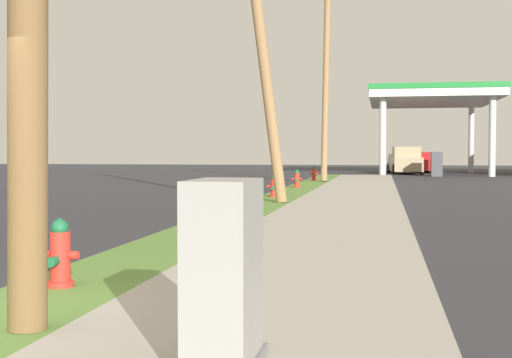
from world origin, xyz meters
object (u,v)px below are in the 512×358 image
(fire_hydrant_third, at_px, (274,187))
(utility_pole_midground, at_px, (259,25))
(utility_pole_background, at_px, (326,80))
(truck_tan_at_forecourt, at_px, (405,161))
(utility_cabinet, at_px, (224,281))
(fire_hydrant_second, at_px, (215,207))
(fire_hydrant_fifth, at_px, (314,174))
(fire_hydrant_nearest, at_px, (60,257))
(fire_hydrant_fourth, at_px, (297,180))
(car_red_by_near_pump, at_px, (428,163))

(fire_hydrant_third, relative_size, utility_pole_midground, 0.07)
(fire_hydrant_third, distance_m, utility_pole_background, 13.81)
(utility_pole_midground, xyz_separation_m, truck_tan_at_forecourt, (5.12, 31.82, -4.31))
(fire_hydrant_third, xyz_separation_m, utility_cabinet, (2.42, -17.53, 0.27))
(fire_hydrant_second, distance_m, fire_hydrant_fifth, 21.62)
(fire_hydrant_nearest, distance_m, utility_pole_midground, 13.48)
(fire_hydrant_fifth, bearing_deg, utility_pole_background, -42.93)
(fire_hydrant_nearest, relative_size, utility_pole_midground, 0.07)
(utility_pole_midground, distance_m, utility_cabinet, 15.89)
(fire_hydrant_second, relative_size, fire_hydrant_fifth, 1.00)
(fire_hydrant_third, relative_size, fire_hydrant_fifth, 1.00)
(fire_hydrant_fourth, bearing_deg, car_red_by_near_pump, 75.35)
(fire_hydrant_fifth, bearing_deg, fire_hydrant_second, -89.86)
(fire_hydrant_fifth, distance_m, truck_tan_at_forecourt, 16.60)
(utility_pole_midground, distance_m, utility_pole_background, 15.45)
(fire_hydrant_nearest, distance_m, truck_tan_at_forecourt, 44.72)
(fire_hydrant_nearest, bearing_deg, fire_hydrant_second, 90.03)
(utility_pole_background, bearing_deg, fire_hydrant_nearest, -91.21)
(fire_hydrant_third, xyz_separation_m, utility_pole_background, (0.62, 12.94, 4.80))
(utility_pole_midground, distance_m, truck_tan_at_forecourt, 32.52)
(fire_hydrant_fourth, xyz_separation_m, utility_cabinet, (2.44, -23.81, 0.27))
(fire_hydrant_second, bearing_deg, fire_hydrant_nearest, -89.97)
(fire_hydrant_nearest, relative_size, fire_hydrant_third, 1.00)
(fire_hydrant_fourth, height_order, utility_pole_background, utility_pole_background)
(fire_hydrant_fourth, distance_m, car_red_by_near_pump, 27.67)
(utility_cabinet, relative_size, car_red_by_near_pump, 0.28)
(utility_pole_background, relative_size, utility_cabinet, 7.87)
(utility_pole_midground, bearing_deg, utility_cabinet, -80.73)
(fire_hydrant_fifth, bearing_deg, utility_pole_midground, -90.03)
(fire_hydrant_third, bearing_deg, fire_hydrant_fourth, 90.19)
(utility_pole_background, height_order, utility_cabinet, utility_pole_background)
(utility_pole_background, xyz_separation_m, truck_tan_at_forecourt, (4.46, 16.39, -4.33))
(utility_pole_background, bearing_deg, fire_hydrant_second, -91.62)
(fire_hydrant_nearest, bearing_deg, fire_hydrant_fourth, 90.14)
(fire_hydrant_nearest, height_order, car_red_by_near_pump, car_red_by_near_pump)
(utility_pole_midground, relative_size, truck_tan_at_forecourt, 1.81)
(fire_hydrant_third, relative_size, utility_pole_background, 0.07)
(fire_hydrant_third, height_order, utility_pole_midground, utility_pole_midground)
(fire_hydrant_second, xyz_separation_m, car_red_by_near_pump, (6.95, 41.14, 0.28))
(fire_hydrant_fourth, height_order, car_red_by_near_pump, car_red_by_near_pump)
(fire_hydrant_nearest, xyz_separation_m, utility_pole_background, (0.59, 28.04, 4.80))
(fire_hydrant_second, distance_m, utility_pole_midground, 7.35)
(fire_hydrant_fifth, distance_m, utility_cabinet, 31.17)
(truck_tan_at_forecourt, bearing_deg, fire_hydrant_second, -97.70)
(fire_hydrant_third, xyz_separation_m, car_red_by_near_pump, (6.98, 33.06, 0.28))
(fire_hydrant_third, xyz_separation_m, truck_tan_at_forecourt, (5.08, 29.33, 0.47))
(fire_hydrant_second, height_order, utility_pole_background, utility_pole_background)
(utility_pole_background, bearing_deg, fire_hydrant_fifth, 137.07)
(fire_hydrant_fourth, height_order, utility_pole_midground, utility_pole_midground)
(fire_hydrant_second, xyz_separation_m, utility_pole_background, (0.60, 21.02, 4.80))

